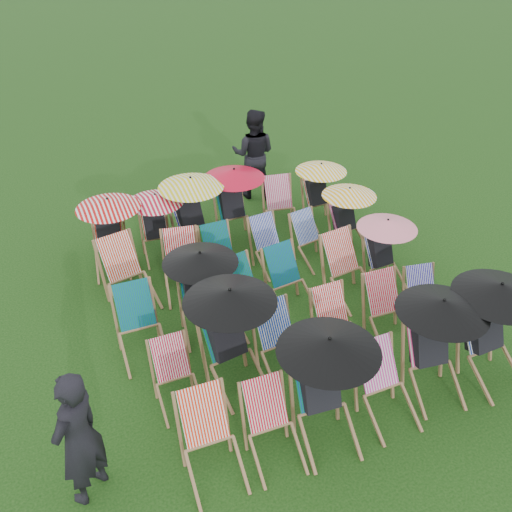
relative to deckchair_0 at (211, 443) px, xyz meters
name	(u,v)px	position (x,y,z in m)	size (l,w,h in m)	color
ground	(276,315)	(1.88, 2.23, -0.48)	(100.00, 100.00, 0.00)	black
deckchair_0	(211,443)	(0.00, 0.00, 0.00)	(0.67, 0.91, 0.96)	olive
deckchair_1	(273,429)	(0.72, -0.07, -0.03)	(0.63, 0.85, 0.90)	olive
deckchair_2	(326,389)	(1.41, -0.03, 0.27)	(1.20, 1.26, 1.42)	olive
deckchair_3	(388,388)	(2.26, -0.10, -0.01)	(0.62, 0.87, 0.94)	olive
deckchair_4	(436,346)	(3.07, 0.06, 0.24)	(1.16, 1.23, 1.37)	olive
deckchair_5	(494,330)	(3.93, -0.03, 0.27)	(1.20, 1.25, 1.42)	olive
deckchair_6	(176,378)	(-0.05, 1.17, -0.07)	(0.56, 0.78, 0.83)	olive
deckchair_7	(232,337)	(0.75, 1.24, 0.27)	(1.21, 1.30, 1.43)	olive
deckchair_8	(282,344)	(1.44, 1.14, -0.02)	(0.65, 0.88, 0.93)	olive
deckchair_9	(338,325)	(2.33, 1.19, -0.04)	(0.59, 0.83, 0.89)	olive
deckchair_10	(390,311)	(3.17, 1.13, -0.02)	(0.65, 0.88, 0.92)	olive
deckchair_11	(426,301)	(3.85, 1.18, -0.07)	(0.68, 0.84, 0.82)	olive
deckchair_12	(140,327)	(-0.23, 2.24, 0.00)	(0.67, 0.92, 0.97)	olive
deckchair_13	(200,292)	(0.73, 2.41, 0.20)	(1.09, 1.16, 1.29)	olive
deckchair_14	(247,296)	(1.41, 2.28, 0.00)	(0.80, 0.99, 0.97)	olive
deckchair_15	(291,282)	(2.17, 2.34, -0.01)	(0.72, 0.94, 0.95)	olive
deckchair_16	(350,270)	(3.16, 2.22, 0.02)	(0.77, 1.00, 1.01)	olive
deckchair_17	(385,252)	(3.87, 2.30, 0.13)	(0.97, 1.02, 1.15)	olive
deckchair_18	(128,275)	(-0.09, 3.50, 0.03)	(0.86, 1.06, 1.03)	olive
deckchair_19	(183,267)	(0.77, 3.40, 0.00)	(0.80, 1.00, 0.97)	olive
deckchair_20	(222,257)	(1.47, 3.45, -0.03)	(0.61, 0.84, 0.90)	olive
deckchair_21	(271,245)	(2.37, 3.48, -0.05)	(0.64, 0.84, 0.86)	olive
deckchair_22	(313,240)	(3.11, 3.36, -0.06)	(0.69, 0.86, 0.85)	olive
deckchair_23	(349,218)	(3.91, 3.50, 0.13)	(0.97, 1.04, 1.15)	olive
deckchair_24	(110,234)	(-0.13, 4.58, 0.19)	(1.08, 1.15, 1.28)	olive
deckchair_25	(156,225)	(0.69, 4.64, 0.13)	(0.98, 1.04, 1.17)	olive
deckchair_26	(193,214)	(1.36, 4.57, 0.24)	(1.16, 1.26, 1.37)	olive
deckchair_27	(234,203)	(2.19, 4.68, 0.22)	(1.12, 1.17, 1.33)	olive
deckchair_28	(281,206)	(3.11, 4.59, -0.01)	(0.77, 0.97, 0.95)	olive
deckchair_29	(320,192)	(3.93, 4.56, 0.14)	(0.99, 1.03, 1.17)	olive
person_left	(78,438)	(-1.32, 0.32, 0.39)	(0.64, 0.42, 1.74)	black
person_rear	(254,154)	(3.19, 6.08, 0.46)	(0.92, 0.71, 1.88)	black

